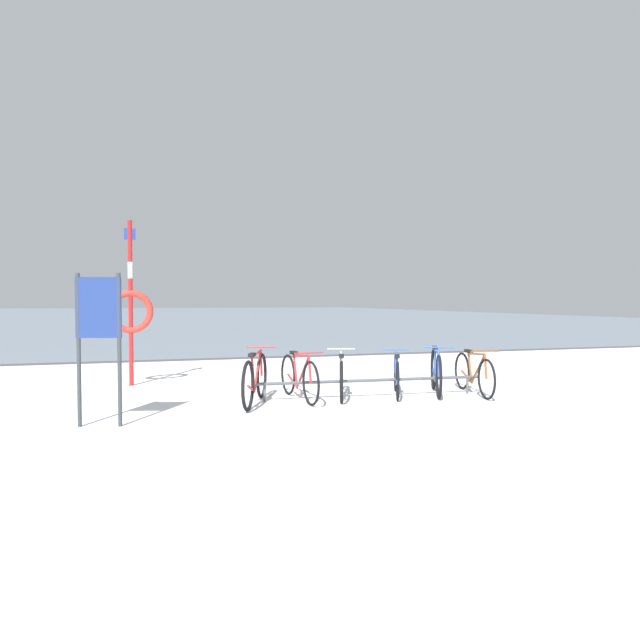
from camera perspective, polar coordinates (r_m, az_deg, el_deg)
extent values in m
cube|color=white|center=(4.62, 11.53, -18.29)|extent=(80.00, 22.00, 0.08)
cube|color=slate|center=(69.88, -14.61, 0.63)|extent=(80.00, 110.00, 0.08)
cube|color=#47474C|center=(15.05, -8.45, -4.04)|extent=(80.00, 0.50, 0.05)
cylinder|color=#4C5156|center=(8.91, 5.27, -6.27)|extent=(3.80, 0.26, 0.05)
cylinder|color=#4C5156|center=(8.56, -5.78, -7.56)|extent=(0.04, 0.04, 0.28)
cylinder|color=#4C5156|center=(9.60, 15.07, -6.57)|extent=(0.04, 0.04, 0.28)
torus|color=black|center=(8.88, -6.09, -5.77)|extent=(0.30, 0.69, 0.72)
torus|color=black|center=(7.86, -7.50, -6.79)|extent=(0.30, 0.69, 0.72)
cylinder|color=#B22D2D|center=(8.53, -6.52, -5.22)|extent=(0.23, 0.53, 0.61)
cylinder|color=#B22D2D|center=(8.20, -6.97, -5.69)|extent=(0.10, 0.19, 0.54)
cylinder|color=#B22D2D|center=(8.43, -6.63, -3.49)|extent=(0.28, 0.65, 0.09)
cylinder|color=#B22D2D|center=(8.09, -7.17, -7.12)|extent=(0.20, 0.44, 0.20)
cylinder|color=#B22D2D|center=(8.81, -6.15, -4.45)|extent=(0.07, 0.12, 0.43)
cube|color=black|center=(8.09, -7.09, -3.61)|extent=(0.15, 0.22, 0.05)
cylinder|color=#B22D2D|center=(8.75, -6.20, -2.79)|extent=(0.44, 0.19, 0.02)
torus|color=black|center=(8.19, -0.96, -6.60)|extent=(0.10, 0.67, 0.67)
torus|color=black|center=(9.18, -3.34, -5.67)|extent=(0.10, 0.67, 0.67)
cylinder|color=#B22D2D|center=(8.49, -1.80, -5.46)|extent=(0.09, 0.56, 0.57)
cylinder|color=#B22D2D|center=(8.82, -2.57, -5.34)|extent=(0.05, 0.20, 0.51)
cylinder|color=#B22D2D|center=(8.54, -1.98, -3.73)|extent=(0.10, 0.69, 0.08)
cylinder|color=#B22D2D|center=(8.98, -2.87, -6.33)|extent=(0.08, 0.46, 0.19)
cylinder|color=#B22D2D|center=(8.20, -1.06, -5.19)|extent=(0.05, 0.12, 0.40)
cube|color=black|center=(8.86, -2.74, -3.42)|extent=(0.10, 0.21, 0.05)
cylinder|color=#B22D2D|center=(8.21, -1.16, -3.44)|extent=(0.46, 0.07, 0.02)
torus|color=black|center=(9.39, 2.20, -5.57)|extent=(0.25, 0.63, 0.65)
torus|color=black|center=(8.42, 2.25, -6.44)|extent=(0.25, 0.63, 0.65)
cylinder|color=silver|center=(9.06, 2.22, -5.11)|extent=(0.19, 0.50, 0.55)
cylinder|color=silver|center=(8.75, 2.23, -5.52)|extent=(0.09, 0.18, 0.49)
cylinder|color=silver|center=(8.96, 2.22, -3.66)|extent=(0.23, 0.62, 0.08)
cylinder|color=silver|center=(8.64, 2.24, -6.72)|extent=(0.17, 0.42, 0.18)
cylinder|color=silver|center=(9.33, 2.20, -4.46)|extent=(0.07, 0.11, 0.38)
cube|color=black|center=(8.64, 2.24, -3.75)|extent=(0.14, 0.21, 0.05)
cylinder|color=silver|center=(9.27, 2.21, -3.02)|extent=(0.44, 0.17, 0.02)
torus|color=black|center=(9.65, 7.84, -5.47)|extent=(0.27, 0.59, 0.62)
torus|color=black|center=(8.70, 8.07, -6.29)|extent=(0.27, 0.59, 0.62)
cylinder|color=#3359B2|center=(9.33, 7.92, -5.03)|extent=(0.22, 0.48, 0.53)
cylinder|color=#3359B2|center=(9.02, 7.99, -5.41)|extent=(0.10, 0.18, 0.47)
cylinder|color=#3359B2|center=(9.23, 7.94, -3.67)|extent=(0.27, 0.59, 0.08)
cylinder|color=#3359B2|center=(8.91, 8.02, -6.54)|extent=(0.19, 0.40, 0.17)
cylinder|color=#3359B2|center=(9.59, 7.86, -4.42)|extent=(0.07, 0.11, 0.37)
cube|color=black|center=(8.92, 8.02, -3.76)|extent=(0.15, 0.22, 0.05)
cylinder|color=#3359B2|center=(9.53, 7.87, -3.06)|extent=(0.44, 0.19, 0.02)
torus|color=black|center=(8.96, 12.26, -5.79)|extent=(0.32, 0.67, 0.71)
torus|color=black|center=(9.92, 11.71, -5.03)|extent=(0.32, 0.67, 0.71)
cylinder|color=#3359B2|center=(9.26, 12.07, -4.74)|extent=(0.24, 0.49, 0.60)
cylinder|color=#3359B2|center=(9.57, 11.90, -4.67)|extent=(0.10, 0.18, 0.53)
cylinder|color=#3359B2|center=(9.30, 12.04, -3.09)|extent=(0.28, 0.60, 0.09)
cylinder|color=#3359B2|center=(9.73, 11.82, -5.64)|extent=(0.20, 0.41, 0.19)
cylinder|color=#3359B2|center=(8.97, 12.24, -4.45)|extent=(0.08, 0.11, 0.42)
cube|color=black|center=(9.62, 11.87, -2.83)|extent=(0.15, 0.22, 0.05)
cylinder|color=#3359B2|center=(8.98, 12.23, -2.80)|extent=(0.43, 0.20, 0.02)
torus|color=black|center=(9.08, 16.93, -5.90)|extent=(0.14, 0.65, 0.65)
torus|color=black|center=(10.03, 14.55, -5.14)|extent=(0.14, 0.65, 0.65)
cylinder|color=brown|center=(9.37, 16.11, -4.92)|extent=(0.12, 0.54, 0.55)
cylinder|color=brown|center=(9.68, 15.34, -4.83)|extent=(0.07, 0.19, 0.49)
cylinder|color=brown|center=(9.42, 15.94, -3.41)|extent=(0.15, 0.67, 0.08)
cylinder|color=brown|center=(9.83, 15.02, -5.71)|extent=(0.11, 0.45, 0.18)
cylinder|color=brown|center=(9.09, 16.85, -4.68)|extent=(0.05, 0.12, 0.39)
cube|color=black|center=(9.72, 15.18, -3.13)|extent=(0.11, 0.21, 0.05)
cylinder|color=brown|center=(9.10, 16.77, -3.14)|extent=(0.46, 0.10, 0.02)
cylinder|color=#33383D|center=(7.40, -23.80, -2.89)|extent=(0.05, 0.05, 1.90)
cylinder|color=#33383D|center=(7.23, -20.14, -2.95)|extent=(0.05, 0.05, 1.90)
cube|color=navy|center=(7.29, -22.04, 1.21)|extent=(0.54, 0.17, 0.75)
cylinder|color=red|center=(10.63, -19.09, 1.65)|extent=(0.08, 0.08, 3.03)
cylinder|color=white|center=(10.65, -19.13, 4.92)|extent=(0.09, 0.09, 0.30)
torus|color=red|center=(10.63, -19.08, 0.84)|extent=(0.80, 0.12, 0.80)
cube|color=navy|center=(10.70, -19.17, 8.45)|extent=(0.20, 0.03, 0.20)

